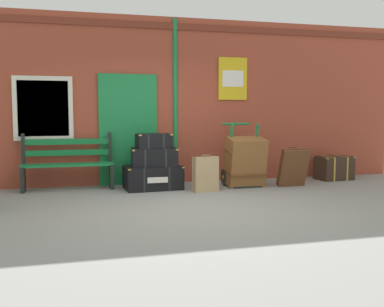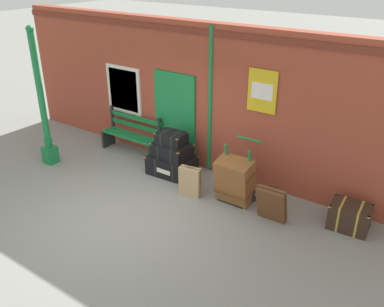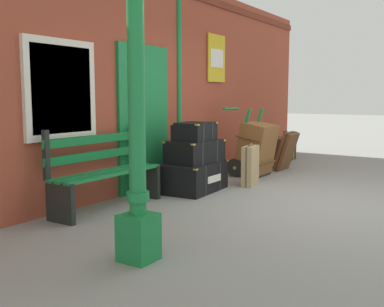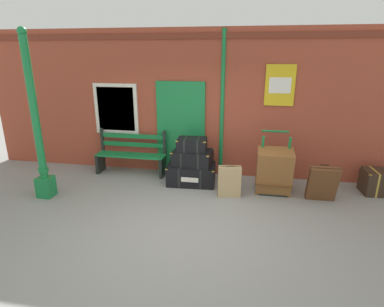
% 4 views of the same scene
% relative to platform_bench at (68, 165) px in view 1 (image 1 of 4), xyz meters
% --- Properties ---
extents(ground_plane, '(60.00, 60.00, 0.00)m').
position_rel_platform_bench_xyz_m(ground_plane, '(1.65, -2.16, -0.44)').
color(ground_plane, gray).
extents(brick_facade, '(10.40, 0.35, 3.20)m').
position_rel_platform_bench_xyz_m(brick_facade, '(1.63, 0.44, 1.15)').
color(brick_facade, '#9E422D').
rests_on(brick_facade, ground).
extents(platform_bench, '(1.60, 0.43, 1.01)m').
position_rel_platform_bench_xyz_m(platform_bench, '(0.00, 0.00, 0.00)').
color(platform_bench, '#197A3D').
rests_on(platform_bench, ground).
extents(steamer_trunk_base, '(1.05, 0.71, 0.43)m').
position_rel_platform_bench_xyz_m(steamer_trunk_base, '(1.48, -0.35, -0.23)').
color(steamer_trunk_base, black).
rests_on(steamer_trunk_base, ground).
extents(steamer_trunk_middle, '(0.85, 0.61, 0.33)m').
position_rel_platform_bench_xyz_m(steamer_trunk_middle, '(1.50, -0.36, 0.14)').
color(steamer_trunk_middle, black).
rests_on(steamer_trunk_middle, steamer_trunk_base).
extents(steamer_trunk_top, '(0.63, 0.48, 0.27)m').
position_rel_platform_bench_xyz_m(steamer_trunk_top, '(1.49, -0.36, 0.43)').
color(steamer_trunk_top, black).
rests_on(steamer_trunk_top, steamer_trunk_middle).
extents(porters_trolley, '(0.71, 0.69, 1.18)m').
position_rel_platform_bench_xyz_m(porters_trolley, '(3.17, -0.39, -0.18)').
color(porters_trolley, black).
rests_on(porters_trolley, ground).
extents(large_brown_trunk, '(0.70, 0.58, 0.94)m').
position_rel_platform_bench_xyz_m(large_brown_trunk, '(3.17, -0.57, 0.03)').
color(large_brown_trunk, brown).
rests_on(large_brown_trunk, ground).
extents(suitcase_beige, '(0.46, 0.23, 0.65)m').
position_rel_platform_bench_xyz_m(suitcase_beige, '(2.32, -0.86, -0.14)').
color(suitcase_beige, tan).
rests_on(suitcase_beige, ground).
extents(suitcase_cream, '(0.54, 0.36, 0.74)m').
position_rel_platform_bench_xyz_m(suitcase_cream, '(4.04, -0.78, -0.08)').
color(suitcase_cream, brown).
rests_on(suitcase_cream, ground).
extents(corner_trunk, '(0.72, 0.53, 0.49)m').
position_rel_platform_bench_xyz_m(corner_trunk, '(5.27, -0.18, -0.20)').
color(corner_trunk, '#332319').
rests_on(corner_trunk, ground).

